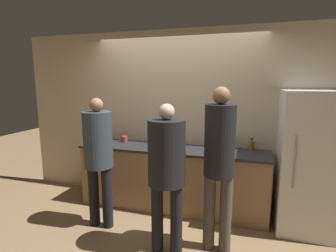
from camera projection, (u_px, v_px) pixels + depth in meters
name	position (u px, v px, depth m)	size (l,w,h in m)	color
ground_plane	(165.00, 218.00, 3.60)	(14.00, 14.00, 0.00)	#8C704C
wall_back	(178.00, 118.00, 3.98)	(5.20, 0.06, 2.60)	#C6B293
counter	(172.00, 178.00, 3.84)	(2.71, 0.62, 0.91)	#9E754C
refrigerator	(307.00, 162.00, 3.21)	(0.66, 0.70, 1.75)	white
person_left	(98.00, 152.00, 3.26)	(0.36, 0.36, 1.66)	black
person_center	(167.00, 164.00, 2.74)	(0.39, 0.39, 1.63)	black
person_right	(219.00, 158.00, 2.76)	(0.32, 0.32, 1.80)	#4C4742
fruit_bowl	(175.00, 143.00, 3.83)	(0.31, 0.31, 0.13)	brown
utensil_crock	(158.00, 139.00, 4.02)	(0.12, 0.12, 0.25)	#ADA393
bottle_amber	(251.00, 145.00, 3.63)	(0.08, 0.08, 0.17)	brown
bottle_red	(108.00, 137.00, 4.13)	(0.06, 0.06, 0.18)	red
cup_red	(125.00, 139.00, 4.12)	(0.10, 0.10, 0.09)	#A33D33
potted_plant	(229.00, 139.00, 3.65)	(0.18, 0.18, 0.27)	beige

